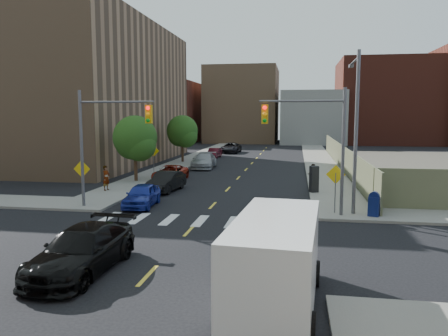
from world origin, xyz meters
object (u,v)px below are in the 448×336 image
(mailbox, at_px, (374,204))
(pedestrian_east, at_px, (312,174))
(parked_car_silver, at_px, (204,161))
(parked_car_black, at_px, (166,182))
(cargo_van, at_px, (276,258))
(parked_car_blue, at_px, (142,195))
(parked_car_red, at_px, (170,173))
(parked_car_white, at_px, (199,160))
(black_sedan, at_px, (82,250))
(payphone, at_px, (314,179))
(pedestrian_west, at_px, (106,178))
(parked_car_maroon, at_px, (214,153))
(parked_car_grey, at_px, (231,148))

(mailbox, xyz_separation_m, pedestrian_east, (-2.90, 10.13, 0.17))
(parked_car_silver, distance_m, mailbox, 24.58)
(parked_car_black, bearing_deg, cargo_van, -57.95)
(parked_car_blue, height_order, parked_car_red, parked_car_blue)
(parked_car_white, xyz_separation_m, black_sedan, (3.10, -32.81, 0.18))
(cargo_van, bearing_deg, parked_car_black, 120.42)
(parked_car_white, xyz_separation_m, cargo_van, (10.01, -34.34, 0.79))
(black_sedan, relative_size, mailbox, 4.08)
(parked_car_red, height_order, parked_car_silver, parked_car_silver)
(cargo_van, bearing_deg, payphone, 88.72)
(parked_car_white, bearing_deg, cargo_van, -75.45)
(mailbox, distance_m, pedestrian_east, 10.54)
(parked_car_black, relative_size, black_sedan, 0.80)
(parked_car_black, distance_m, pedestrian_east, 11.25)
(parked_car_black, xyz_separation_m, black_sedan, (1.89, -16.37, 0.07))
(pedestrian_west, height_order, pedestrian_east, pedestrian_west)
(parked_car_blue, distance_m, parked_car_maroon, 30.52)
(black_sedan, distance_m, pedestrian_west, 16.46)
(pedestrian_west, xyz_separation_m, pedestrian_east, (14.75, 4.84, -0.07))
(payphone, height_order, pedestrian_west, payphone)
(pedestrian_west, distance_m, pedestrian_east, 15.52)
(parked_car_blue, distance_m, cargo_van, 15.29)
(cargo_van, height_order, payphone, cargo_van)
(parked_car_grey, bearing_deg, parked_car_silver, -87.85)
(parked_car_red, xyz_separation_m, parked_car_silver, (1.05, 8.95, 0.14))
(parked_car_black, xyz_separation_m, pedestrian_east, (10.59, 3.77, 0.25))
(parked_car_red, relative_size, pedestrian_east, 2.82)
(parked_car_black, xyz_separation_m, payphone, (10.59, 0.60, 0.35))
(payphone, xyz_separation_m, pedestrian_west, (-14.75, -1.67, -0.03))
(pedestrian_west, bearing_deg, parked_car_black, -62.83)
(parked_car_red, distance_m, parked_car_grey, 27.85)
(mailbox, bearing_deg, black_sedan, -117.34)
(parked_car_blue, bearing_deg, parked_car_black, 86.91)
(parked_car_white, distance_m, payphone, 19.76)
(parked_car_maroon, xyz_separation_m, parked_car_grey, (1.03, 7.83, 0.12))
(parked_car_black, distance_m, parked_car_grey, 32.96)
(parked_car_grey, relative_size, pedestrian_west, 2.99)
(black_sedan, bearing_deg, pedestrian_west, 113.65)
(pedestrian_east, bearing_deg, pedestrian_west, -2.68)
(parked_car_white, bearing_deg, parked_car_blue, -88.29)
(parked_car_red, distance_m, payphone, 12.65)
(parked_car_black, height_order, parked_car_red, parked_car_black)
(parked_car_maroon, relative_size, black_sedan, 0.70)
(parked_car_maroon, xyz_separation_m, cargo_van, (10.01, -43.03, 0.78))
(parked_car_black, height_order, pedestrian_west, pedestrian_west)
(parked_car_red, height_order, parked_car_maroon, parked_car_red)
(pedestrian_west, bearing_deg, parked_car_silver, -2.03)
(parked_car_silver, distance_m, parked_car_maroon, 11.10)
(parked_car_red, xyz_separation_m, pedestrian_east, (11.80, -1.36, 0.33))
(parked_car_silver, bearing_deg, parked_car_blue, -92.06)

